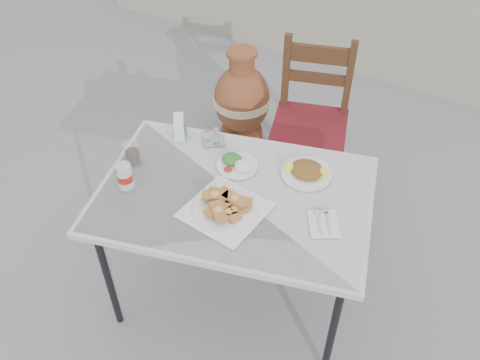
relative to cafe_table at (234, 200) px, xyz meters
The scene contains 13 objects.
ground 0.70m from the cafe_table, 87.62° to the left, with size 80.00×80.00×0.00m, color slate.
cafe_table is the anchor object (origin of this frame).
pide_plate 0.14m from the cafe_table, 77.51° to the right, with size 0.35×0.35×0.07m.
salad_rice_plate 0.19m from the cafe_table, 117.47° to the left, with size 0.20×0.20×0.05m.
salad_chopped_plate 0.36m from the cafe_table, 50.57° to the left, with size 0.24×0.24×0.05m.
soda_can 0.51m from the cafe_table, 153.60° to the right, with size 0.07×0.07×0.13m.
cola_glass 0.54m from the cafe_table, behind, with size 0.08×0.08×0.11m.
napkin_holder 0.51m from the cafe_table, 155.08° to the left, with size 0.10×0.11×0.12m.
condiment_caddy 0.38m from the cafe_table, 137.40° to the left, with size 0.14×0.13×0.08m.
cutlery_napkin 0.42m from the cafe_table, ahead, with size 0.19×0.20×0.01m.
chair 0.99m from the cafe_table, 92.94° to the left, with size 0.55×0.55×0.99m.
terracotta_urn 1.41m from the cafe_table, 119.18° to the left, with size 0.41×0.41×0.71m.
back_wall 2.61m from the cafe_table, 89.90° to the left, with size 6.00×0.25×1.20m, color gray.
Camera 1 is at (0.86, -1.50, 2.33)m, focal length 38.00 mm.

